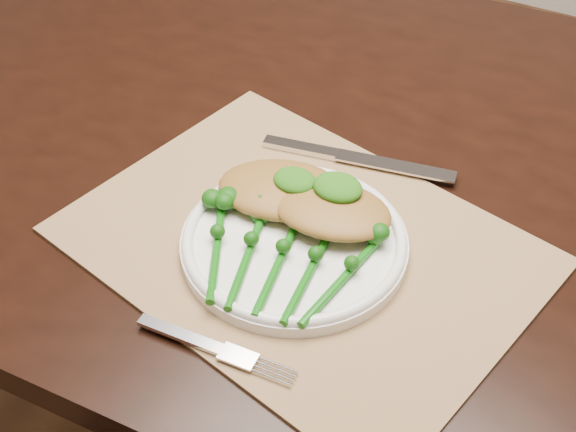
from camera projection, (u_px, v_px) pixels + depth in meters
The scene contains 10 objects.
dining_table at pixel (327, 333), 1.26m from camera, with size 1.64×0.97×0.75m.
placemat at pixel (301, 245), 0.87m from camera, with size 0.48×0.35×0.00m, color #95734C.
dinner_plate at pixel (294, 242), 0.85m from camera, with size 0.24×0.24×0.02m.
knife at pixel (339, 155), 0.97m from camera, with size 0.24×0.06×0.01m.
fork at pixel (225, 352), 0.76m from camera, with size 0.17×0.03×0.01m.
chicken_fillet_left at pixel (282, 190), 0.89m from camera, with size 0.15×0.10×0.03m, color olive.
chicken_fillet_right at pixel (331, 210), 0.86m from camera, with size 0.13×0.09×0.03m, color olive.
pesto_dollop_left at pixel (295, 180), 0.88m from camera, with size 0.05×0.04×0.02m, color #174D0B.
pesto_dollop_right at pixel (338, 187), 0.86m from camera, with size 0.06×0.05×0.02m, color #174D0B.
broccolini_bundle at pixel (277, 267), 0.82m from camera, with size 0.18×0.20×0.04m.
Camera 1 is at (0.41, -0.63, 1.37)m, focal length 50.00 mm.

